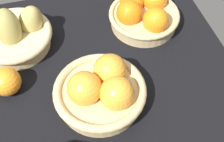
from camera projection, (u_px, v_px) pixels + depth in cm
name	position (u px, v px, depth cm)	size (l,w,h in cm)	color
market_tray	(108.00, 96.00, 79.88)	(84.00, 72.00, 3.00)	black
basket_far_right_pears	(16.00, 34.00, 85.71)	(21.32, 21.62, 14.68)	#D3BC8C
basket_near_right	(143.00, 14.00, 90.90)	(20.89, 20.89, 9.60)	tan
basket_center	(101.00, 90.00, 73.99)	(22.55, 22.55, 10.72)	tan
loose_orange_back_gap	(6.00, 82.00, 76.25)	(7.36, 7.36, 7.36)	orange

